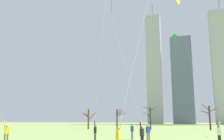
{
  "coord_description": "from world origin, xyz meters",
  "views": [
    {
      "loc": [
        7.13,
        -16.11,
        1.98
      ],
      "look_at": [
        0.0,
        6.0,
        6.53
      ],
      "focal_mm": 41.21,
      "sensor_mm": 36.0,
      "label": 1
    }
  ],
  "objects_px": {
    "distant_kite_drifting_left_green": "(176,42)",
    "distant_kite_drifting_right_yellow": "(179,9)",
    "bystander_watching_nearby": "(148,132)",
    "kite_flyer_midfield_right_blue": "(97,107)",
    "distant_kite_high_overhead_teal": "(84,8)",
    "bare_tree_center": "(88,118)",
    "kite_flyer_foreground_left_purple": "(128,96)",
    "bare_tree_far_right_edge": "(118,118)",
    "bare_tree_rightmost": "(150,117)",
    "bare_tree_leftmost": "(209,116)",
    "kite_flyer_foreground_right_white": "(135,108)",
    "bystander_strolling_midfield": "(132,131)"
  },
  "relations": [
    {
      "from": "distant_kite_drifting_left_green",
      "to": "bare_tree_center",
      "type": "distance_m",
      "value": 27.15
    },
    {
      "from": "bystander_strolling_midfield",
      "to": "bystander_watching_nearby",
      "type": "xyz_separation_m",
      "value": [
        2.05,
        -2.14,
        0.0
      ]
    },
    {
      "from": "bystander_watching_nearby",
      "to": "kite_flyer_midfield_right_blue",
      "type": "bearing_deg",
      "value": -128.04
    },
    {
      "from": "bare_tree_leftmost",
      "to": "bare_tree_center",
      "type": "distance_m",
      "value": 25.79
    },
    {
      "from": "kite_flyer_foreground_left_purple",
      "to": "bare_tree_center",
      "type": "xyz_separation_m",
      "value": [
        -18.8,
        37.58,
        -1.17
      ]
    },
    {
      "from": "bystander_strolling_midfield",
      "to": "bare_tree_center",
      "type": "xyz_separation_m",
      "value": [
        -16.64,
        27.49,
        1.46
      ]
    },
    {
      "from": "kite_flyer_foreground_right_white",
      "to": "bystander_strolling_midfield",
      "type": "xyz_separation_m",
      "value": [
        -2.35,
        8.9,
        -1.94
      ]
    },
    {
      "from": "distant_kite_high_overhead_teal",
      "to": "bystander_strolling_midfield",
      "type": "bearing_deg",
      "value": -46.03
    },
    {
      "from": "distant_kite_high_overhead_teal",
      "to": "distant_kite_drifting_left_green",
      "type": "xyz_separation_m",
      "value": [
        15.01,
        3.42,
        -6.56
      ]
    },
    {
      "from": "kite_flyer_foreground_right_white",
      "to": "bystander_watching_nearby",
      "type": "height_order",
      "value": "kite_flyer_foreground_right_white"
    },
    {
      "from": "bystander_watching_nearby",
      "to": "distant_kite_drifting_right_yellow",
      "type": "xyz_separation_m",
      "value": [
        3.34,
        1.95,
        12.72
      ]
    },
    {
      "from": "distant_kite_high_overhead_teal",
      "to": "bare_tree_center",
      "type": "bearing_deg",
      "value": 109.49
    },
    {
      "from": "bystander_strolling_midfield",
      "to": "distant_kite_drifting_right_yellow",
      "type": "xyz_separation_m",
      "value": [
        5.39,
        -0.19,
        12.72
      ]
    },
    {
      "from": "kite_flyer_foreground_left_purple",
      "to": "distant_kite_drifting_right_yellow",
      "type": "xyz_separation_m",
      "value": [
        3.24,
        9.89,
        10.08
      ]
    },
    {
      "from": "kite_flyer_midfield_right_blue",
      "to": "bare_tree_far_right_edge",
      "type": "distance_m",
      "value": 34.25
    },
    {
      "from": "kite_flyer_foreground_left_purple",
      "to": "bystander_strolling_midfield",
      "type": "bearing_deg",
      "value": 102.04
    },
    {
      "from": "bare_tree_far_right_edge",
      "to": "distant_kite_high_overhead_teal",
      "type": "bearing_deg",
      "value": -95.2
    },
    {
      "from": "kite_flyer_foreground_left_purple",
      "to": "bare_tree_leftmost",
      "type": "height_order",
      "value": "kite_flyer_foreground_left_purple"
    },
    {
      "from": "bystander_strolling_midfield",
      "to": "bare_tree_far_right_edge",
      "type": "xyz_separation_m",
      "value": [
        -9.52,
        26.73,
        1.6
      ]
    },
    {
      "from": "kite_flyer_foreground_right_white",
      "to": "bystander_strolling_midfield",
      "type": "height_order",
      "value": "kite_flyer_foreground_right_white"
    },
    {
      "from": "kite_flyer_foreground_left_purple",
      "to": "bystander_watching_nearby",
      "type": "distance_m",
      "value": 8.37
    },
    {
      "from": "bare_tree_far_right_edge",
      "to": "bare_tree_rightmost",
      "type": "relative_size",
      "value": 0.95
    },
    {
      "from": "kite_flyer_midfield_right_blue",
      "to": "distant_kite_high_overhead_teal",
      "type": "xyz_separation_m",
      "value": [
        -9.54,
        17.86,
        17.92
      ]
    },
    {
      "from": "distant_kite_drifting_right_yellow",
      "to": "bare_tree_far_right_edge",
      "type": "relative_size",
      "value": 3.24
    },
    {
      "from": "distant_kite_drifting_right_yellow",
      "to": "bare_tree_center",
      "type": "distance_m",
      "value": 37.13
    },
    {
      "from": "bare_tree_leftmost",
      "to": "bystander_watching_nearby",
      "type": "bearing_deg",
      "value": -102.2
    },
    {
      "from": "kite_flyer_foreground_right_white",
      "to": "distant_kite_drifting_right_yellow",
      "type": "xyz_separation_m",
      "value": [
        3.04,
        8.71,
        10.77
      ]
    },
    {
      "from": "kite_flyer_foreground_right_white",
      "to": "distant_kite_drifting_left_green",
      "type": "distance_m",
      "value": 26.38
    },
    {
      "from": "kite_flyer_foreground_left_purple",
      "to": "bare_tree_far_right_edge",
      "type": "relative_size",
      "value": 3.66
    },
    {
      "from": "kite_flyer_foreground_right_white",
      "to": "distant_kite_drifting_left_green",
      "type": "relative_size",
      "value": 1.13
    },
    {
      "from": "bare_tree_far_right_edge",
      "to": "bystander_watching_nearby",
      "type": "bearing_deg",
      "value": -68.15
    },
    {
      "from": "distant_kite_high_overhead_teal",
      "to": "kite_flyer_foreground_right_white",
      "type": "bearing_deg",
      "value": -56.71
    },
    {
      "from": "kite_flyer_midfield_right_blue",
      "to": "bare_tree_leftmost",
      "type": "relative_size",
      "value": 2.18
    },
    {
      "from": "bare_tree_center",
      "to": "bystander_watching_nearby",
      "type": "bearing_deg",
      "value": -57.74
    },
    {
      "from": "distant_kite_drifting_left_green",
      "to": "distant_kite_drifting_right_yellow",
      "type": "bearing_deg",
      "value": -84.98
    },
    {
      "from": "kite_flyer_foreground_right_white",
      "to": "bare_tree_center",
      "type": "distance_m",
      "value": 41.05
    },
    {
      "from": "kite_flyer_midfield_right_blue",
      "to": "bystander_strolling_midfield",
      "type": "distance_m",
      "value": 7.01
    },
    {
      "from": "distant_kite_drifting_left_green",
      "to": "distant_kite_drifting_right_yellow",
      "type": "relative_size",
      "value": 1.06
    },
    {
      "from": "bystander_watching_nearby",
      "to": "bare_tree_far_right_edge",
      "type": "distance_m",
      "value": 31.14
    },
    {
      "from": "distant_kite_high_overhead_teal",
      "to": "distant_kite_drifting_right_yellow",
      "type": "height_order",
      "value": "distant_kite_high_overhead_teal"
    },
    {
      "from": "kite_flyer_foreground_right_white",
      "to": "bare_tree_leftmost",
      "type": "distance_m",
      "value": 39.51
    },
    {
      "from": "bare_tree_rightmost",
      "to": "bare_tree_center",
      "type": "distance_m",
      "value": 13.76
    },
    {
      "from": "bystander_watching_nearby",
      "to": "bare_tree_rightmost",
      "type": "height_order",
      "value": "bare_tree_rightmost"
    },
    {
      "from": "kite_flyer_foreground_right_white",
      "to": "distant_kite_high_overhead_teal",
      "type": "bearing_deg",
      "value": 123.29
    },
    {
      "from": "distant_kite_drifting_left_green",
      "to": "bare_tree_far_right_edge",
      "type": "distance_m",
      "value": 21.7
    },
    {
      "from": "distant_kite_drifting_right_yellow",
      "to": "bare_tree_rightmost",
      "type": "xyz_separation_m",
      "value": [
        -8.44,
        29.74,
        -10.94
      ]
    },
    {
      "from": "kite_flyer_midfield_right_blue",
      "to": "bare_tree_far_right_edge",
      "type": "height_order",
      "value": "kite_flyer_midfield_right_blue"
    },
    {
      "from": "distant_kite_high_overhead_teal",
      "to": "distant_kite_drifting_right_yellow",
      "type": "xyz_separation_m",
      "value": [
        16.32,
        -11.51,
        -7.36
      ]
    },
    {
      "from": "bare_tree_leftmost",
      "to": "distant_kite_high_overhead_teal",
      "type": "bearing_deg",
      "value": -136.8
    },
    {
      "from": "kite_flyer_midfield_right_blue",
      "to": "bare_tree_rightmost",
      "type": "relative_size",
      "value": 2.35
    }
  ]
}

